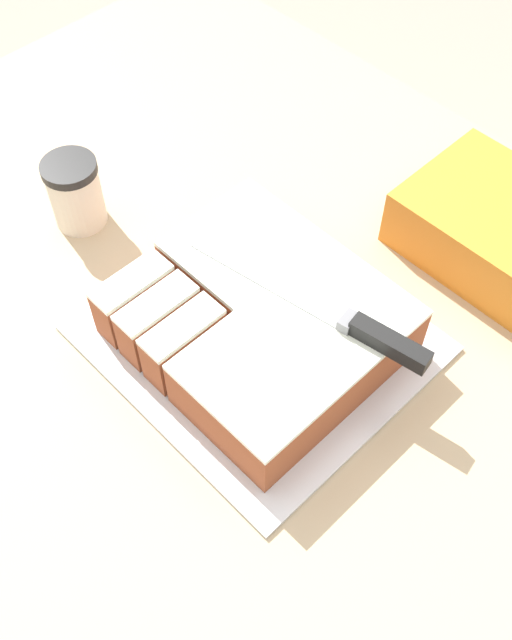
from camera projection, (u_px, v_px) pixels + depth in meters
The scene contains 7 objects.
ground_plane at pixel (242, 548), 1.72m from camera, with size 8.00×8.00×0.00m, color #9E9384.
countertop at pixel (239, 464), 1.35m from camera, with size 1.40×1.10×0.90m.
cake_board at pixel (256, 339), 0.96m from camera, with size 0.39×0.36×0.01m.
cake at pixel (260, 320), 0.93m from camera, with size 0.32×0.28×0.08m.
knife at pixel (356, 326), 0.87m from camera, with size 0.33×0.08×0.02m.
coffee_cup at pixel (75, 193), 1.05m from camera, with size 0.08×0.08×0.11m.
storage_box at pixel (506, 235), 1.01m from camera, with size 0.28×0.19×0.09m.
Camera 1 is at (0.44, -0.38, 1.70)m, focal length 42.00 mm.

